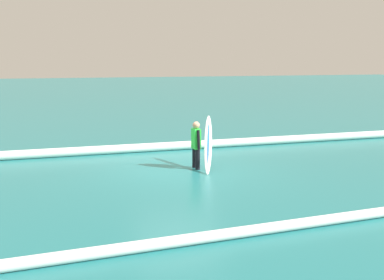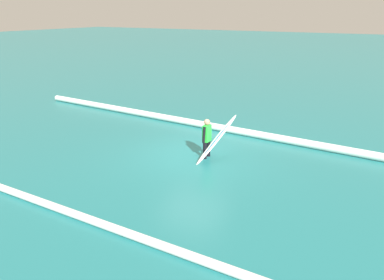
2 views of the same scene
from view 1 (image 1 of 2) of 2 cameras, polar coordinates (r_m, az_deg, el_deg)
The scene contains 5 objects.
ground_plane at distance 13.55m, azimuth -1.81°, elevation -3.81°, with size 170.85×170.85×0.00m, color #217477.
surfer at distance 13.56m, azimuth 0.52°, elevation -0.34°, with size 0.22×0.61×1.45m.
surfboard at distance 13.70m, azimuth 2.06°, elevation -0.44°, with size 0.93×1.79×1.54m.
wave_crest_foreground at distance 16.28m, azimuth -6.77°, elevation -1.01°, with size 0.31×0.31×21.89m, color white.
wave_crest_midground at distance 7.85m, azimuth -7.98°, elevation -13.45°, with size 0.21×0.21×19.52m, color white.
Camera 1 is at (4.11, 12.51, 3.19)m, focal length 41.95 mm.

